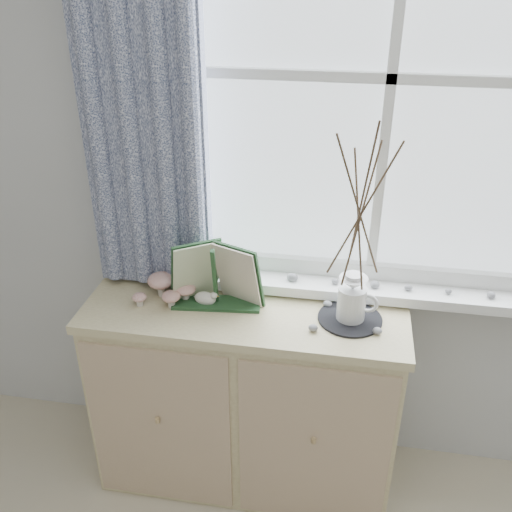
% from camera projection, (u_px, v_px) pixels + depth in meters
% --- Properties ---
extents(sideboard, '(1.20, 0.45, 0.85)m').
position_uv_depth(sideboard, '(246.00, 396.00, 2.31)').
color(sideboard, beige).
rests_on(sideboard, ground).
extents(botanical_book, '(0.39, 0.17, 0.26)m').
position_uv_depth(botanical_book, '(214.00, 278.00, 2.04)').
color(botanical_book, '#204424').
rests_on(botanical_book, sideboard).
extents(toadstool_cluster, '(0.23, 0.16, 0.09)m').
position_uv_depth(toadstool_cluster, '(167.00, 287.00, 2.13)').
color(toadstool_cluster, beige).
rests_on(toadstool_cluster, sideboard).
extents(wooden_eggs, '(0.10, 0.11, 0.07)m').
position_uv_depth(wooden_eggs, '(181.00, 282.00, 2.22)').
color(wooden_eggs, tan).
rests_on(wooden_eggs, sideboard).
extents(songbird_figurine, '(0.12, 0.06, 0.06)m').
position_uv_depth(songbird_figurine, '(205.00, 298.00, 2.11)').
color(songbird_figurine, white).
rests_on(songbird_figurine, sideboard).
extents(crocheted_doily, '(0.23, 0.23, 0.01)m').
position_uv_depth(crocheted_doily, '(350.00, 319.00, 2.04)').
color(crocheted_doily, black).
rests_on(crocheted_doily, sideboard).
extents(twig_pitcher, '(0.30, 0.30, 0.76)m').
position_uv_depth(twig_pitcher, '(361.00, 208.00, 1.83)').
color(twig_pitcher, silver).
rests_on(twig_pitcher, crocheted_doily).
extents(sideboard_pebbles, '(0.33, 0.23, 0.02)m').
position_uv_depth(sideboard_pebbles, '(328.00, 314.00, 2.05)').
color(sideboard_pebbles, gray).
rests_on(sideboard_pebbles, sideboard).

